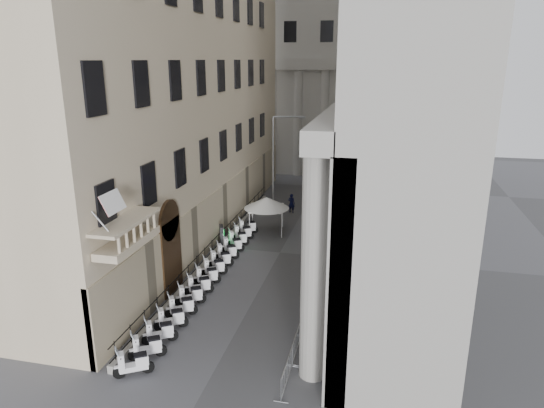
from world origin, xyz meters
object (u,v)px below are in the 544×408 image
Objects in this scene: pedestrian_a at (291,203)px; info_kiosk at (222,238)px; security_tent at (269,204)px; pedestrian_b at (342,190)px; scooter_0 at (135,375)px; street_lamp at (277,156)px.

info_kiosk is at bearing 85.00° from pedestrian_a.
pedestrian_a is at bearing 48.21° from info_kiosk.
pedestrian_b is (4.69, 11.36, -1.58)m from security_tent.
info_kiosk is (-0.94, 14.65, 0.90)m from scooter_0.
info_kiosk reaches higher than pedestrian_a.
street_lamp is at bearing 95.25° from security_tent.
street_lamp reaches higher than pedestrian_a.
security_tent is at bearing -100.90° from street_lamp.
pedestrian_b is (6.26, 30.11, 0.81)m from scooter_0.
pedestrian_a is 1.06× the size of pedestrian_b.
scooter_0 is at bearing 98.03° from pedestrian_a.
pedestrian_b is (5.17, 6.20, -4.31)m from street_lamp.
info_kiosk reaches higher than scooter_0.
scooter_0 is 0.87× the size of pedestrian_a.
security_tent is at bearing 35.24° from info_kiosk.
street_lamp is at bearing 34.75° from pedestrian_a.
street_lamp is at bearing 54.27° from info_kiosk.
info_kiosk is at bearing -27.59° from scooter_0.
info_kiosk is 1.04× the size of pedestrian_a.
scooter_0 is 0.43× the size of security_tent.
info_kiosk is (-2.03, -9.25, -4.22)m from street_lamp.
street_lamp is 4.98× the size of pedestrian_a.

